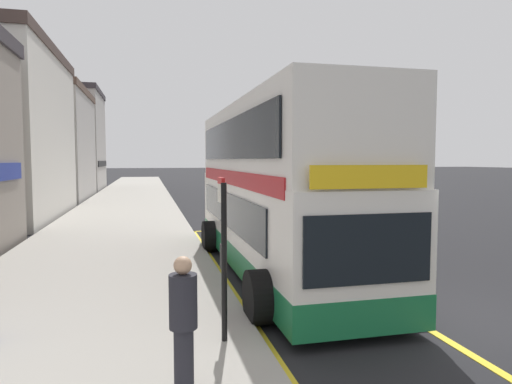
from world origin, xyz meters
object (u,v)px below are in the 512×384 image
object	(u,v)px
bus_stop_sign	(223,244)
parked_car_black_behind	(255,181)
double_decker_bus	(275,194)
pedestrian_waiting_near_sign	(183,320)
parked_car_black_ahead	(296,197)

from	to	relation	value
bus_stop_sign	parked_car_black_behind	bearing A→B (deg)	75.71
double_decker_bus	pedestrian_waiting_near_sign	size ratio (longest dim) A/B	6.20
parked_car_black_ahead	pedestrian_waiting_near_sign	bearing A→B (deg)	-114.04
bus_stop_sign	parked_car_black_ahead	world-z (taller)	bus_stop_sign
parked_car_black_behind	double_decker_bus	bearing A→B (deg)	75.62
parked_car_black_ahead	double_decker_bus	bearing A→B (deg)	-112.70
double_decker_bus	pedestrian_waiting_near_sign	xyz separation A→B (m)	(-2.90, -6.15, -1.00)
bus_stop_sign	pedestrian_waiting_near_sign	size ratio (longest dim) A/B	1.51
double_decker_bus	bus_stop_sign	distance (m)	5.09
parked_car_black_ahead	pedestrian_waiting_near_sign	distance (m)	21.32
parked_car_black_ahead	pedestrian_waiting_near_sign	xyz separation A→B (m)	(-8.11, -19.71, 0.26)
double_decker_bus	bus_stop_sign	world-z (taller)	double_decker_bus
double_decker_bus	parked_car_black_behind	size ratio (longest dim) A/B	2.50
bus_stop_sign	parked_car_black_ahead	bearing A→B (deg)	67.92
bus_stop_sign	pedestrian_waiting_near_sign	bearing A→B (deg)	-115.50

